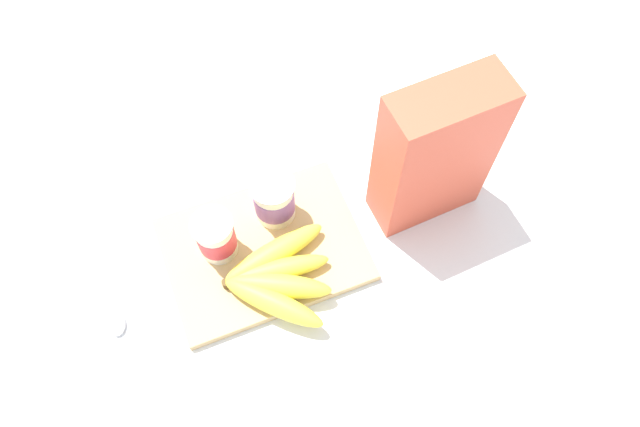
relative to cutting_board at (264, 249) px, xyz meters
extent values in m
plane|color=white|center=(0.00, 0.00, -0.01)|extent=(2.40, 2.40, 0.00)
cube|color=tan|center=(0.00, 0.00, 0.00)|extent=(0.32, 0.23, 0.02)
cube|color=#D85138|center=(0.29, -0.01, 0.14)|extent=(0.18, 0.09, 0.29)
cylinder|color=white|center=(-0.07, 0.02, 0.05)|extent=(0.06, 0.06, 0.09)
cylinder|color=#DB384C|center=(-0.07, 0.02, 0.05)|extent=(0.06, 0.06, 0.05)
cylinder|color=silver|center=(-0.07, 0.02, 0.10)|extent=(0.07, 0.07, 0.00)
cylinder|color=white|center=(0.04, 0.05, 0.05)|extent=(0.07, 0.07, 0.09)
cylinder|color=#7A4C99|center=(0.04, 0.05, 0.05)|extent=(0.07, 0.07, 0.05)
cylinder|color=silver|center=(0.04, 0.05, 0.10)|extent=(0.07, 0.07, 0.00)
ellipsoid|color=yellow|center=(-0.02, -0.10, 0.03)|extent=(0.14, 0.15, 0.04)
ellipsoid|color=yellow|center=(0.00, -0.08, 0.03)|extent=(0.16, 0.11, 0.04)
ellipsoid|color=yellow|center=(0.01, -0.05, 0.03)|extent=(0.17, 0.06, 0.04)
ellipsoid|color=yellow|center=(0.01, -0.02, 0.03)|extent=(0.18, 0.07, 0.04)
cylinder|color=brown|center=(-0.08, -0.04, 0.02)|extent=(0.01, 0.01, 0.02)
cylinder|color=silver|center=(-0.24, 0.02, 0.00)|extent=(0.03, 0.11, 0.01)
ellipsoid|color=silver|center=(-0.25, -0.04, 0.00)|extent=(0.03, 0.04, 0.01)
camera|label=1|loc=(-0.06, -0.40, 0.90)|focal=33.41mm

